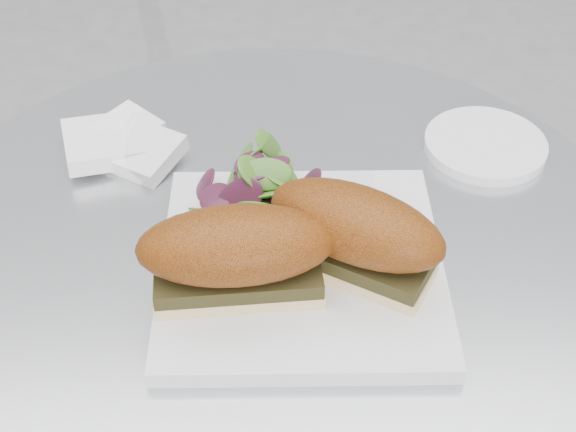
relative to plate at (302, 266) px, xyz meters
name	(u,v)px	position (x,y,z in m)	size (l,w,h in m)	color
table	(275,409)	(-0.03, 0.03, -0.25)	(0.70, 0.70, 0.73)	silver
plate	(302,266)	(0.00, 0.00, 0.00)	(0.24, 0.24, 0.02)	silver
sandwich_left	(237,253)	(-0.05, -0.03, 0.05)	(0.16, 0.08, 0.08)	beige
sandwich_right	(355,232)	(0.04, -0.01, 0.05)	(0.16, 0.14, 0.08)	beige
salad	(254,186)	(-0.04, 0.07, 0.03)	(0.10, 0.10, 0.05)	#58852B
napkin	(126,151)	(-0.17, 0.17, 0.00)	(0.11, 0.11, 0.02)	white
saucer	(485,145)	(0.20, 0.17, 0.00)	(0.12, 0.12, 0.01)	silver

